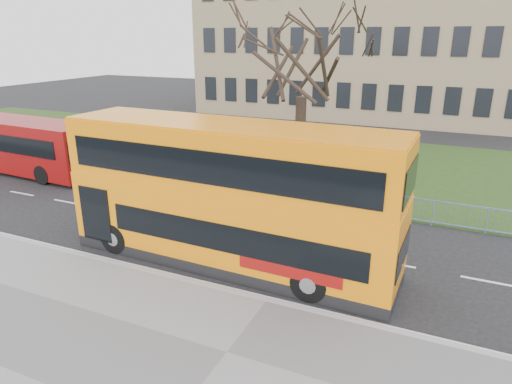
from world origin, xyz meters
TOP-DOWN VIEW (x-y plane):
  - ground at (0.00, 0.00)m, footprint 120.00×120.00m
  - kerb at (0.00, -1.55)m, footprint 80.00×0.20m
  - grass_verge at (0.00, 14.30)m, footprint 80.00×15.40m
  - guard_railing at (0.00, 6.60)m, footprint 40.00×0.12m
  - bare_tree at (-3.00, 10.00)m, footprint 7.40×7.40m
  - civic_building at (-5.00, 35.00)m, footprint 30.00×15.00m
  - yellow_bus at (-2.21, 0.39)m, footprint 11.47×3.02m
  - red_bus at (-18.75, 5.39)m, footprint 11.54×3.14m

SIDE VIEW (x-z plane):
  - ground at x=0.00m, z-range 0.00..0.00m
  - grass_verge at x=0.00m, z-range 0.00..0.08m
  - kerb at x=0.00m, z-range 0.00..0.14m
  - guard_railing at x=0.00m, z-range 0.00..1.10m
  - red_bus at x=-18.75m, z-range 0.10..3.11m
  - yellow_bus at x=-2.21m, z-range 0.17..4.95m
  - bare_tree at x=-3.00m, z-range 0.08..10.65m
  - civic_building at x=-5.00m, z-range 0.00..14.00m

